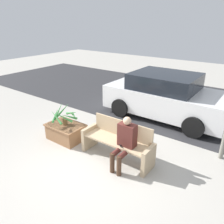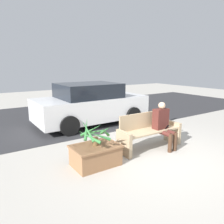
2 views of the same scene
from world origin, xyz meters
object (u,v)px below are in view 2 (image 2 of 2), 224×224
object	(u,v)px
planter_box	(96,154)
bollard_post	(163,113)
person_seated	(163,123)
bench	(149,131)
potted_plant	(95,133)
parked_car	(90,104)

from	to	relation	value
planter_box	bollard_post	bearing A→B (deg)	23.05
person_seated	bollard_post	size ratio (longest dim) A/B	1.48
bench	potted_plant	bearing A→B (deg)	-175.33
parked_car	person_seated	bearing A→B (deg)	-82.32
planter_box	potted_plant	xyz separation A→B (m)	(-0.00, -0.00, 0.47)
bench	person_seated	distance (m)	0.42
person_seated	planter_box	size ratio (longest dim) A/B	1.18
person_seated	bollard_post	xyz separation A→B (m)	(1.70, 1.61, -0.23)
person_seated	parked_car	distance (m)	3.15
bench	planter_box	world-z (taller)	bench
person_seated	potted_plant	size ratio (longest dim) A/B	1.58
parked_car	potted_plant	bearing A→B (deg)	-116.59
person_seated	bollard_post	bearing A→B (deg)	43.57
person_seated	planter_box	world-z (taller)	person_seated
bollard_post	planter_box	bearing A→B (deg)	-156.95
person_seated	parked_car	xyz separation A→B (m)	(-0.42, 3.12, 0.07)
planter_box	bench	bearing A→B (deg)	4.53
parked_car	bollard_post	xyz separation A→B (m)	(2.12, -1.51, -0.30)
bench	bollard_post	world-z (taller)	bench
potted_plant	bollard_post	xyz separation A→B (m)	(3.65, 1.56, -0.29)
person_seated	parked_car	bearing A→B (deg)	97.68
potted_plant	bollard_post	distance (m)	3.98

